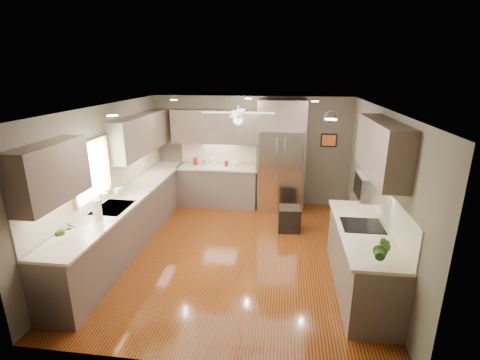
% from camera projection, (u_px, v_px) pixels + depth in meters
% --- Properties ---
extents(floor, '(5.00, 5.00, 0.00)m').
position_uv_depth(floor, '(236.00, 252.00, 6.10)').
color(floor, '#4B160A').
rests_on(floor, ground).
extents(ceiling, '(5.00, 5.00, 0.00)m').
position_uv_depth(ceiling, '(235.00, 107.00, 5.35)').
color(ceiling, white).
rests_on(ceiling, ground).
extents(wall_back, '(4.50, 0.00, 4.50)m').
position_uv_depth(wall_back, '(251.00, 151.00, 8.09)').
color(wall_back, brown).
rests_on(wall_back, ground).
extents(wall_front, '(4.50, 0.00, 4.50)m').
position_uv_depth(wall_front, '(199.00, 264.00, 3.36)').
color(wall_front, brown).
rests_on(wall_front, ground).
extents(wall_left, '(0.00, 5.00, 5.00)m').
position_uv_depth(wall_left, '(107.00, 179.00, 6.00)').
color(wall_left, brown).
rests_on(wall_left, ground).
extents(wall_right, '(0.00, 5.00, 5.00)m').
position_uv_depth(wall_right, '(378.00, 190.00, 5.44)').
color(wall_right, brown).
rests_on(wall_right, ground).
extents(canister_a, '(0.14, 0.14, 0.17)m').
position_uv_depth(canister_a, '(196.00, 161.00, 8.08)').
color(canister_a, maroon).
rests_on(canister_a, back_run).
extents(canister_b, '(0.10, 0.10, 0.13)m').
position_uv_depth(canister_b, '(204.00, 163.00, 8.00)').
color(canister_b, silver).
rests_on(canister_b, back_run).
extents(canister_c, '(0.14, 0.14, 0.19)m').
position_uv_depth(canister_c, '(213.00, 162.00, 7.98)').
color(canister_c, beige).
rests_on(canister_c, back_run).
extents(canister_d, '(0.11, 0.11, 0.13)m').
position_uv_depth(canister_d, '(226.00, 164.00, 7.97)').
color(canister_d, maroon).
rests_on(canister_d, back_run).
extents(soap_bottle, '(0.12, 0.12, 0.21)m').
position_uv_depth(soap_bottle, '(119.00, 190.00, 6.05)').
color(soap_bottle, white).
rests_on(soap_bottle, left_run).
extents(potted_plant_left, '(0.19, 0.15, 0.33)m').
position_uv_depth(potted_plant_left, '(67.00, 229.00, 4.43)').
color(potted_plant_left, '#2B5B1A').
rests_on(potted_plant_left, left_run).
extents(potted_plant_right, '(0.23, 0.20, 0.36)m').
position_uv_depth(potted_plant_right, '(383.00, 250.00, 3.89)').
color(potted_plant_right, '#2B5B1A').
rests_on(potted_plant_right, right_run).
extents(bowl, '(0.25, 0.25, 0.05)m').
position_uv_depth(bowl, '(235.00, 165.00, 7.94)').
color(bowl, beige).
rests_on(bowl, back_run).
extents(left_run, '(0.65, 4.70, 1.45)m').
position_uv_depth(left_run, '(131.00, 217.00, 6.34)').
color(left_run, brown).
rests_on(left_run, ground).
extents(back_run, '(1.85, 0.65, 1.45)m').
position_uv_depth(back_run, '(219.00, 185.00, 8.13)').
color(back_run, brown).
rests_on(back_run, ground).
extents(uppers, '(4.50, 4.70, 0.95)m').
position_uv_depth(uppers, '(201.00, 138.00, 6.30)').
color(uppers, brown).
rests_on(uppers, wall_left).
extents(window, '(0.05, 1.12, 0.92)m').
position_uv_depth(window, '(91.00, 170.00, 5.43)').
color(window, '#BFF2B2').
rests_on(window, wall_left).
extents(sink, '(0.50, 0.70, 0.32)m').
position_uv_depth(sink, '(113.00, 209.00, 5.59)').
color(sink, silver).
rests_on(sink, left_run).
extents(refrigerator, '(1.06, 0.75, 2.45)m').
position_uv_depth(refrigerator, '(281.00, 158.00, 7.69)').
color(refrigerator, silver).
rests_on(refrigerator, ground).
extents(right_run, '(0.70, 2.20, 1.45)m').
position_uv_depth(right_run, '(362.00, 258.00, 4.96)').
color(right_run, brown).
rests_on(right_run, ground).
extents(microwave, '(0.43, 0.55, 0.34)m').
position_uv_depth(microwave, '(373.00, 187.00, 4.88)').
color(microwave, silver).
rests_on(microwave, wall_right).
extents(ceiling_fan, '(1.18, 1.18, 0.32)m').
position_uv_depth(ceiling_fan, '(238.00, 116.00, 5.68)').
color(ceiling_fan, white).
rests_on(ceiling_fan, ceiling).
extents(recessed_lights, '(2.84, 3.14, 0.01)m').
position_uv_depth(recessed_lights, '(236.00, 105.00, 5.73)').
color(recessed_lights, white).
rests_on(recessed_lights, ceiling).
extents(wall_clock, '(0.30, 0.03, 0.30)m').
position_uv_depth(wall_clock, '(330.00, 118.00, 7.61)').
color(wall_clock, white).
rests_on(wall_clock, wall_back).
extents(framed_print, '(0.36, 0.03, 0.30)m').
position_uv_depth(framed_print, '(329.00, 140.00, 7.76)').
color(framed_print, black).
rests_on(framed_print, wall_back).
extents(stool, '(0.46, 0.46, 0.49)m').
position_uv_depth(stool, '(289.00, 219.00, 6.88)').
color(stool, black).
rests_on(stool, ground).
extents(paper_towel, '(0.13, 0.13, 0.33)m').
position_uv_depth(paper_towel, '(97.00, 210.00, 5.11)').
color(paper_towel, white).
rests_on(paper_towel, left_run).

